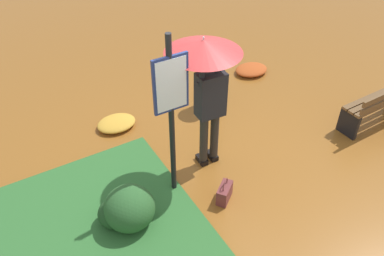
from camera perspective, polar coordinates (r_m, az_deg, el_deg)
ground_plane at (r=5.82m, az=2.39°, el=-5.14°), size 18.00×18.00×0.00m
person_with_umbrella at (r=4.89m, az=2.15°, el=8.24°), size 0.96×0.96×2.04m
info_sign_post at (r=4.49m, az=-3.07°, el=3.68°), size 0.44×0.07×2.30m
handbag at (r=5.24m, az=4.80°, el=-9.43°), size 0.32×0.29×0.37m
park_bench at (r=7.04m, az=25.95°, el=3.25°), size 1.40×0.39×0.75m
trash_bin at (r=6.78m, az=3.07°, el=6.25°), size 0.42×0.42×0.83m
shrub_cluster at (r=4.92m, az=-9.61°, el=-11.68°), size 0.69×0.63×0.57m
leaf_pile_near_person at (r=6.57m, az=-11.04°, el=0.70°), size 0.64×0.52×0.14m
leaf_pile_by_bench at (r=8.05m, az=8.70°, el=8.48°), size 0.68×0.54×0.15m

